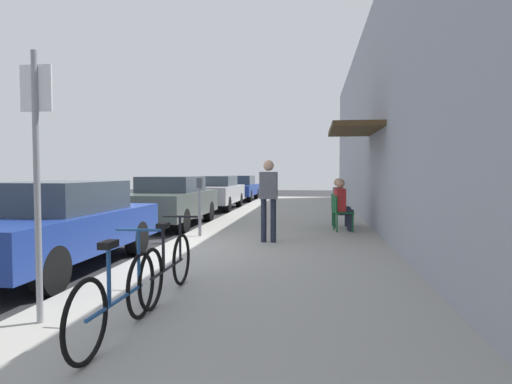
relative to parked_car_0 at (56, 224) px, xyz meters
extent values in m
plane|color=#2D2D30|center=(1.10, 1.28, -0.73)|extent=(60.00, 60.00, 0.00)
cube|color=#9E9B93|center=(3.35, 3.28, -0.67)|extent=(4.50, 32.00, 0.12)
cube|color=#999EA8|center=(5.75, 3.28, 2.25)|extent=(0.30, 32.00, 5.96)
cube|color=#4C381E|center=(5.05, 4.18, 1.87)|extent=(1.10, 2.80, 0.12)
cube|color=navy|center=(0.00, -0.03, -0.11)|extent=(1.80, 4.40, 0.60)
cube|color=#333D47|center=(0.00, 0.12, 0.44)|extent=(1.48, 2.11, 0.50)
cylinder|color=black|center=(0.79, 1.33, -0.41)|extent=(0.22, 0.64, 0.64)
cylinder|color=black|center=(-0.79, 1.33, -0.41)|extent=(0.22, 0.64, 0.64)
cylinder|color=black|center=(0.79, -1.40, -0.41)|extent=(0.22, 0.64, 0.64)
cube|color=#47514C|center=(0.00, 5.62, -0.07)|extent=(1.80, 4.40, 0.68)
cube|color=#333D47|center=(0.00, 5.77, 0.49)|extent=(1.48, 2.11, 0.44)
cylinder|color=black|center=(0.79, 6.99, -0.41)|extent=(0.22, 0.64, 0.64)
cylinder|color=black|center=(-0.79, 6.99, -0.41)|extent=(0.22, 0.64, 0.64)
cylinder|color=black|center=(0.79, 4.26, -0.41)|extent=(0.22, 0.64, 0.64)
cylinder|color=black|center=(-0.79, 4.26, -0.41)|extent=(0.22, 0.64, 0.64)
cube|color=#B7B7BC|center=(0.00, 11.36, -0.07)|extent=(1.80, 4.40, 0.68)
cube|color=#333D47|center=(0.00, 11.51, 0.47)|extent=(1.48, 2.11, 0.41)
cylinder|color=black|center=(0.79, 12.72, -0.41)|extent=(0.22, 0.64, 0.64)
cylinder|color=black|center=(-0.79, 12.72, -0.41)|extent=(0.22, 0.64, 0.64)
cylinder|color=black|center=(0.79, 10.00, -0.41)|extent=(0.22, 0.64, 0.64)
cylinder|color=black|center=(-0.79, 10.00, -0.41)|extent=(0.22, 0.64, 0.64)
cube|color=navy|center=(0.00, 17.19, -0.14)|extent=(1.80, 4.40, 0.55)
cube|color=#333D47|center=(0.00, 17.34, 0.39)|extent=(1.48, 2.11, 0.51)
cylinder|color=black|center=(0.79, 18.55, -0.41)|extent=(0.22, 0.64, 0.64)
cylinder|color=black|center=(-0.79, 18.55, -0.41)|extent=(0.22, 0.64, 0.64)
cylinder|color=black|center=(0.79, 15.82, -0.41)|extent=(0.22, 0.64, 0.64)
cylinder|color=black|center=(-0.79, 15.82, -0.41)|extent=(0.22, 0.64, 0.64)
cylinder|color=slate|center=(1.55, 3.09, -0.06)|extent=(0.07, 0.07, 1.10)
cube|color=#383D42|center=(1.55, 3.09, 0.60)|extent=(0.12, 0.10, 0.22)
cylinder|color=gray|center=(1.50, -2.66, 0.69)|extent=(0.06, 0.06, 2.60)
cube|color=white|center=(1.50, -2.64, 1.64)|extent=(0.32, 0.02, 0.44)
torus|color=black|center=(2.42, -2.40, -0.28)|extent=(0.04, 0.66, 0.66)
torus|color=black|center=(2.42, -3.45, -0.28)|extent=(0.04, 0.66, 0.66)
cylinder|color=#1E4C8C|center=(2.42, -2.93, -0.28)|extent=(0.04, 1.05, 0.04)
cylinder|color=#1E4C8C|center=(2.42, -3.08, -0.03)|extent=(0.04, 0.04, 0.50)
cube|color=black|center=(2.42, -3.08, 0.24)|extent=(0.10, 0.20, 0.06)
cylinder|color=#1E4C8C|center=(2.42, -2.45, 0.00)|extent=(0.03, 0.03, 0.56)
cylinder|color=#1E4C8C|center=(2.42, -2.45, 0.28)|extent=(0.46, 0.03, 0.03)
torus|color=black|center=(2.43, -1.11, -0.28)|extent=(0.04, 0.66, 0.66)
torus|color=black|center=(2.43, -2.16, -0.28)|extent=(0.04, 0.66, 0.66)
cylinder|color=black|center=(2.43, -1.63, -0.28)|extent=(0.04, 1.05, 0.04)
cylinder|color=black|center=(2.43, -1.78, -0.03)|extent=(0.04, 0.04, 0.50)
cube|color=black|center=(2.43, -1.78, 0.24)|extent=(0.10, 0.20, 0.06)
cylinder|color=black|center=(2.43, -1.16, 0.00)|extent=(0.03, 0.03, 0.56)
cylinder|color=black|center=(2.43, -1.16, 0.28)|extent=(0.46, 0.03, 0.03)
cylinder|color=#14592D|center=(5.00, 4.55, -0.39)|extent=(0.04, 0.04, 0.45)
cylinder|color=#14592D|center=(5.06, 4.18, -0.39)|extent=(0.04, 0.04, 0.45)
cylinder|color=#14592D|center=(4.62, 4.49, -0.39)|extent=(0.04, 0.04, 0.45)
cylinder|color=#14592D|center=(4.68, 4.12, -0.39)|extent=(0.04, 0.04, 0.45)
cube|color=#14592D|center=(4.84, 4.34, -0.15)|extent=(0.50, 0.50, 0.03)
cube|color=#14592D|center=(4.64, 4.30, 0.06)|extent=(0.10, 0.44, 0.40)
cylinder|color=#232838|center=(5.00, 4.46, -0.38)|extent=(0.11, 0.11, 0.47)
cylinder|color=#232838|center=(4.87, 4.44, -0.14)|extent=(0.38, 0.19, 0.14)
cylinder|color=#232838|center=(5.03, 4.26, -0.38)|extent=(0.11, 0.11, 0.47)
cylinder|color=#232838|center=(4.90, 4.24, -0.14)|extent=(0.38, 0.19, 0.14)
cube|color=#B22626|center=(4.76, 4.32, 0.16)|extent=(0.27, 0.39, 0.56)
sphere|color=tan|center=(4.76, 4.32, 0.57)|extent=(0.22, 0.22, 0.22)
cylinder|color=#14592D|center=(5.00, 5.44, -0.39)|extent=(0.04, 0.04, 0.45)
cylinder|color=#14592D|center=(5.05, 5.07, -0.39)|extent=(0.04, 0.04, 0.45)
cylinder|color=#14592D|center=(4.62, 5.39, -0.39)|extent=(0.04, 0.04, 0.45)
cylinder|color=#14592D|center=(4.68, 5.02, -0.39)|extent=(0.04, 0.04, 0.45)
cube|color=#14592D|center=(4.84, 5.23, -0.15)|extent=(0.50, 0.50, 0.03)
cube|color=#14592D|center=(4.63, 5.20, 0.06)|extent=(0.09, 0.44, 0.40)
cylinder|color=#232838|center=(5.00, 5.35, -0.38)|extent=(0.11, 0.11, 0.47)
cylinder|color=#232838|center=(4.87, 5.34, -0.14)|extent=(0.38, 0.19, 0.14)
cylinder|color=#232838|center=(5.03, 5.16, -0.38)|extent=(0.11, 0.11, 0.47)
cylinder|color=#232838|center=(4.90, 5.14, -0.14)|extent=(0.38, 0.19, 0.14)
cube|color=#595960|center=(4.76, 5.22, 0.16)|extent=(0.27, 0.39, 0.56)
sphere|color=tan|center=(4.76, 5.22, 0.57)|extent=(0.22, 0.22, 0.22)
cylinder|color=#232838|center=(3.09, 2.42, -0.16)|extent=(0.12, 0.12, 0.90)
cylinder|color=#232838|center=(3.29, 2.42, -0.16)|extent=(0.12, 0.12, 0.90)
cube|color=#595960|center=(3.19, 2.42, 0.57)|extent=(0.36, 0.22, 0.56)
sphere|color=tan|center=(3.19, 2.42, 0.98)|extent=(0.22, 0.22, 0.22)
camera|label=1|loc=(4.12, -6.47, 0.84)|focal=30.42mm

